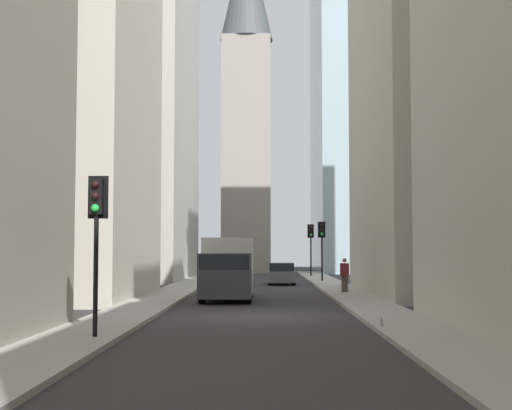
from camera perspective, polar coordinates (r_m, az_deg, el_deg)
The scene contains 14 objects.
ground_plane at distance 25.05m, azimuth 0.03°, elevation -8.89°, with size 135.00×135.00×0.00m, color #302D30.
sidewalk_right at distance 25.49m, azimuth -10.26°, elevation -8.58°, with size 90.00×2.20×0.14m, color #A8A399.
sidewalk_left at distance 25.39m, azimuth 10.35°, elevation -8.60°, with size 90.00×2.20×0.14m, color #A8A399.
building_left_midfar at distance 39.91m, azimuth 16.04°, elevation 13.07°, with size 15.32×10.50×27.26m.
building_right_far at distance 57.30m, azimuth -10.43°, elevation 9.49°, with size 17.44×10.50×30.33m.
building_right_midfar at distance 37.22m, azimuth -16.80°, elevation 13.19°, with size 12.80×10.50×25.87m.
church_spire at distance 70.97m, azimuth -0.77°, elevation 9.16°, with size 5.17×5.17×34.32m.
delivery_truck at distance 32.98m, azimuth -2.26°, elevation -5.05°, with size 6.46×2.25×2.84m.
hatchback_grey at distance 47.25m, azimuth 2.04°, elevation -5.54°, with size 4.30×1.78×1.42m.
traffic_light_foreground at distance 18.56m, azimuth -12.63°, elevation -0.99°, with size 0.43×0.52×4.08m.
traffic_light_midblock at distance 49.61m, azimuth 5.28°, elevation -2.58°, with size 0.43×0.52×4.07m.
traffic_light_far_junction at distance 58.40m, azimuth 4.40°, elevation -2.64°, with size 0.43×0.52×4.19m.
pedestrian at distance 36.88m, azimuth 7.09°, elevation -5.45°, with size 0.26×0.44×1.73m.
discarded_bottle at distance 20.76m, azimuth 10.01°, elevation -9.26°, with size 0.07×0.07×0.27m.
Camera 1 is at (-24.94, -0.28, 2.35)m, focal length 50.08 mm.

